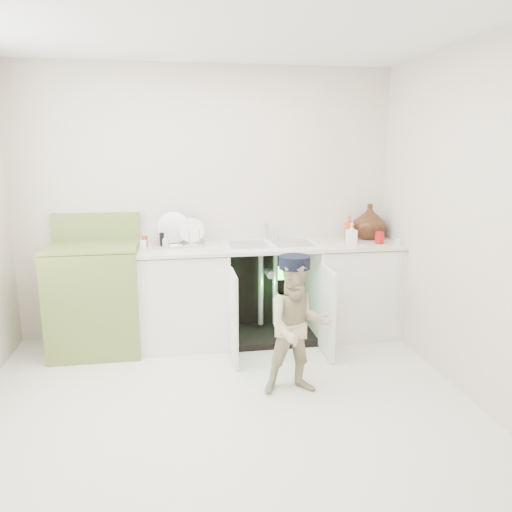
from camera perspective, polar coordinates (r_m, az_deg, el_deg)
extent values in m
plane|color=beige|center=(3.66, -3.56, -16.68)|extent=(3.50, 3.50, 0.00)
cube|color=beige|center=(4.72, -5.64, 5.97)|extent=(3.50, 2.50, 0.02)
cube|color=beige|center=(1.79, 0.82, -4.87)|extent=(3.50, 2.50, 0.02)
cube|color=beige|center=(3.82, 23.29, 3.47)|extent=(2.50, 3.00, 0.02)
plane|color=white|center=(3.27, -4.21, 25.11)|extent=(3.50, 3.50, 0.00)
cube|color=white|center=(4.59, -8.30, -4.79)|extent=(0.80, 0.60, 0.86)
cube|color=white|center=(4.87, 10.90, -3.84)|extent=(0.80, 0.60, 0.86)
cube|color=black|center=(4.92, 1.01, -3.46)|extent=(0.80, 0.06, 0.86)
cube|color=black|center=(4.80, 1.57, -8.94)|extent=(0.80, 0.60, 0.06)
cylinder|color=gray|center=(4.74, 0.54, -3.82)|extent=(0.05, 0.05, 0.70)
cylinder|color=gray|center=(4.77, 2.20, -3.74)|extent=(0.05, 0.05, 0.70)
cylinder|color=gray|center=(4.66, 1.50, -1.95)|extent=(0.07, 0.18, 0.07)
cube|color=white|center=(4.15, -2.56, -7.00)|extent=(0.03, 0.40, 0.76)
cube|color=white|center=(4.31, 8.14, -6.36)|extent=(0.02, 0.40, 0.76)
cube|color=silver|center=(4.55, 1.64, 1.13)|extent=(2.44, 0.64, 0.03)
cube|color=silver|center=(4.82, 0.99, 2.85)|extent=(2.44, 0.02, 0.15)
cube|color=white|center=(4.55, 1.64, 1.25)|extent=(0.85, 0.55, 0.02)
cube|color=gray|center=(4.52, -0.92, 1.29)|extent=(0.34, 0.40, 0.01)
cube|color=gray|center=(4.59, 4.15, 1.45)|extent=(0.34, 0.40, 0.01)
cylinder|color=silver|center=(4.75, 1.14, 2.89)|extent=(0.03, 0.03, 0.17)
cylinder|color=silver|center=(4.68, 1.28, 3.67)|extent=(0.02, 0.14, 0.02)
cylinder|color=silver|center=(4.78, 2.44, 2.33)|extent=(0.04, 0.04, 0.06)
cylinder|color=white|center=(4.69, 16.04, -3.22)|extent=(0.01, 0.01, 0.70)
cube|color=white|center=(4.69, 15.86, 1.54)|extent=(0.04, 0.02, 0.06)
cube|color=silver|center=(4.59, -8.83, 1.38)|extent=(0.46, 0.31, 0.02)
cylinder|color=silver|center=(4.59, -9.37, 2.42)|extent=(0.29, 0.10, 0.28)
cylinder|color=white|center=(4.58, -7.32, 2.32)|extent=(0.22, 0.06, 0.22)
cylinder|color=silver|center=(4.48, -11.20, 2.02)|extent=(0.01, 0.01, 0.13)
cylinder|color=silver|center=(4.47, -10.02, 2.06)|extent=(0.01, 0.01, 0.13)
cylinder|color=silver|center=(4.47, -8.84, 2.10)|extent=(0.01, 0.01, 0.13)
cylinder|color=silver|center=(4.47, -7.67, 2.14)|extent=(0.01, 0.01, 0.13)
cylinder|color=silver|center=(4.48, -6.49, 2.18)|extent=(0.01, 0.01, 0.13)
imported|color=#432213|center=(4.94, 12.83, 3.87)|extent=(0.32, 0.32, 0.34)
imported|color=#ED490C|center=(4.83, 10.59, 3.16)|extent=(0.09, 0.09, 0.23)
imported|color=white|center=(4.68, 10.87, 2.56)|extent=(0.08, 0.09, 0.19)
cylinder|color=#B00F0F|center=(4.72, 13.94, 2.03)|extent=(0.08, 0.08, 0.11)
cylinder|color=#B7320F|center=(4.55, -12.59, 1.65)|extent=(0.05, 0.05, 0.10)
cylinder|color=#BFBA8C|center=(4.46, -10.25, 1.42)|extent=(0.06, 0.06, 0.08)
cylinder|color=black|center=(4.58, -10.69, 1.93)|extent=(0.04, 0.04, 0.12)
cube|color=silver|center=(4.37, -12.75, 1.14)|extent=(0.05, 0.05, 0.09)
cube|color=olive|center=(4.61, -17.81, -4.76)|extent=(0.77, 0.65, 0.93)
cube|color=olive|center=(4.49, -18.22, 1.08)|extent=(0.77, 0.65, 0.02)
cube|color=olive|center=(4.75, -17.81, 3.24)|extent=(0.77, 0.06, 0.24)
cylinder|color=black|center=(4.37, -20.99, 0.50)|extent=(0.17, 0.17, 0.02)
cylinder|color=silver|center=(4.37, -21.01, 0.65)|extent=(0.20, 0.20, 0.01)
cylinder|color=black|center=(4.68, -20.24, 1.30)|extent=(0.17, 0.17, 0.02)
cylinder|color=silver|center=(4.68, -20.25, 1.45)|extent=(0.20, 0.20, 0.01)
cylinder|color=black|center=(4.31, -16.01, 0.68)|extent=(0.17, 0.17, 0.02)
cylinder|color=silver|center=(4.31, -16.02, 0.84)|extent=(0.20, 0.20, 0.01)
cylinder|color=black|center=(4.62, -15.58, 1.49)|extent=(0.17, 0.17, 0.02)
cylinder|color=silver|center=(4.62, -15.59, 1.63)|extent=(0.20, 0.20, 0.01)
imported|color=beige|center=(3.64, 4.79, -8.07)|extent=(0.49, 0.39, 1.01)
cylinder|color=black|center=(3.50, 4.93, -0.76)|extent=(0.22, 0.22, 0.09)
cube|color=black|center=(3.61, 4.54, -0.94)|extent=(0.17, 0.09, 0.01)
cube|color=black|center=(4.27, 2.88, -1.92)|extent=(0.07, 0.01, 0.14)
cube|color=#26F23F|center=(4.26, 2.91, -1.95)|extent=(0.06, 0.00, 0.12)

